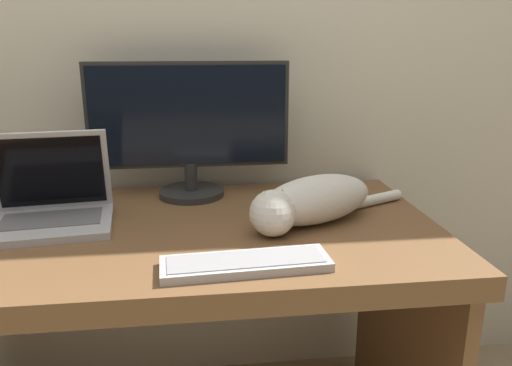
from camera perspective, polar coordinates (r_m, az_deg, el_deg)
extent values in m
cube|color=beige|center=(1.71, -9.80, 18.26)|extent=(6.40, 0.06, 2.60)
cube|color=brown|center=(1.37, -9.40, -6.14)|extent=(1.43, 0.76, 0.06)
cube|color=brown|center=(1.66, 16.38, -16.86)|extent=(0.04, 0.70, 0.69)
cylinder|color=#282828|center=(1.61, -7.37, -1.10)|extent=(0.21, 0.21, 0.02)
cylinder|color=#282828|center=(1.59, -7.43, 0.75)|extent=(0.04, 0.04, 0.09)
cube|color=#282828|center=(1.56, -7.69, 7.69)|extent=(0.62, 0.02, 0.32)
cube|color=black|center=(1.55, -7.70, 7.63)|extent=(0.60, 0.01, 0.30)
cube|color=#B7B7BC|center=(1.43, -22.38, -4.45)|extent=(0.34, 0.28, 0.02)
cube|color=slate|center=(1.44, -22.36, -3.82)|extent=(0.27, 0.16, 0.00)
cube|color=#B7B7BC|center=(1.48, -22.46, 1.24)|extent=(0.32, 0.12, 0.23)
cube|color=black|center=(1.47, -22.48, 1.14)|extent=(0.29, 0.10, 0.20)
cube|color=#BCBCC1|center=(1.11, -1.18, -9.22)|extent=(0.38, 0.14, 0.02)
cube|color=#939397|center=(1.10, -1.19, -8.69)|extent=(0.35, 0.11, 0.00)
ellipsoid|color=silver|center=(1.36, 6.95, -1.87)|extent=(0.38, 0.28, 0.13)
ellipsoid|color=white|center=(1.36, 7.58, -0.31)|extent=(0.19, 0.16, 0.05)
sphere|color=silver|center=(1.26, 1.92, -3.47)|extent=(0.12, 0.12, 0.12)
cone|color=white|center=(1.23, 0.90, -1.54)|extent=(0.04, 0.04, 0.03)
cone|color=white|center=(1.26, 2.96, -1.15)|extent=(0.04, 0.04, 0.03)
cylinder|color=white|center=(1.55, 13.46, -1.84)|extent=(0.19, 0.11, 0.03)
cube|color=gold|center=(1.61, 7.28, -0.63)|extent=(0.05, 0.05, 0.05)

